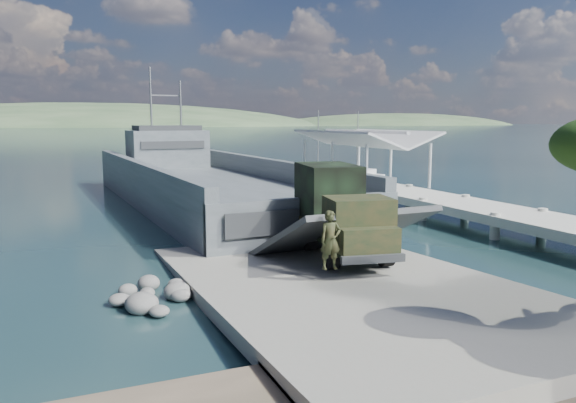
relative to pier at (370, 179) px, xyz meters
The scene contains 10 objects.
ground 22.89m from the pier, 124.71° to the right, with size 1400.00×1400.00×0.00m, color #173437.
boat_ramp 23.70m from the pier, 123.33° to the right, with size 10.00×18.00×0.50m, color gray.
shoreline_rocks 26.55m from the pier, 136.42° to the right, with size 3.20×5.60×0.90m, color slate, non-canonical shape.
distant_headlands 542.50m from the pier, 86.09° to the left, with size 1000.00×240.00×48.00m, color #314B2E, non-canonical shape.
pier is the anchor object (origin of this frame).
landing_craft 12.39m from the pier, 167.74° to the left, with size 11.16×38.81×11.42m.
military_truck 19.38m from the pier, 125.34° to the right, with size 3.72×8.02×3.59m.
soldier 23.72m from the pier, 124.52° to the right, with size 0.75×0.49×2.05m, color black.
sailboat_near 14.20m from the pier, 63.53° to the left, with size 3.47×6.06×7.09m.
sailboat_far 18.41m from the pier, 76.21° to the left, with size 2.77×6.21×7.30m.
Camera 1 is at (-9.17, -17.61, 6.00)m, focal length 35.00 mm.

